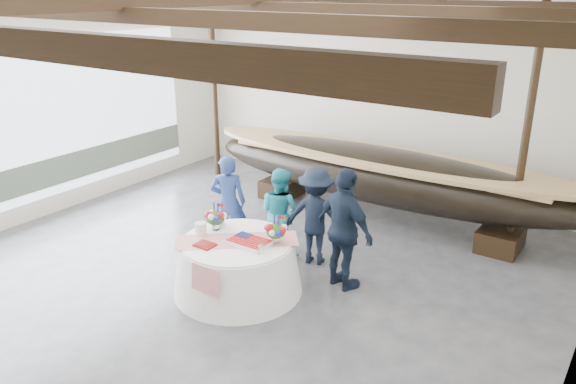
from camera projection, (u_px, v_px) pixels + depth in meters
The scene contains 12 objects.
floor at pixel (203, 298), 8.73m from camera, with size 10.00×12.00×0.01m, color #3D3D42.
wall_back at pixel (380, 95), 12.58m from camera, with size 10.00×0.02×4.50m, color silver.
wall_left at pixel (0, 115), 10.59m from camera, with size 0.02×12.00×4.50m, color silver.
pavilion_structure at pixel (225, 28), 7.92m from camera, with size 9.80×11.76×4.50m.
open_bay at pixel (52, 127), 11.49m from camera, with size 0.03×7.00×3.20m.
longboat_display at pixel (381, 175), 11.29m from camera, with size 8.15×1.63×1.53m.
banquet_table at pixel (238, 266), 8.80m from camera, with size 2.03×2.03×0.87m.
tabletop_items at pixel (240, 229), 8.71m from camera, with size 1.80×1.62×0.40m.
guest_woman_blue at pixel (228, 202), 10.16m from camera, with size 0.64×0.42×1.76m, color navy.
guest_woman_teal at pixel (280, 212), 9.90m from camera, with size 0.78×0.61×1.61m, color teal.
guest_man_left at pixel (316, 216), 9.58m from camera, with size 1.12×0.64×1.73m, color black.
guest_man_right at pixel (345, 230), 8.72m from camera, with size 1.17×0.49×1.99m, color #131F2F.
Camera 1 is at (5.40, -5.51, 4.60)m, focal length 35.00 mm.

